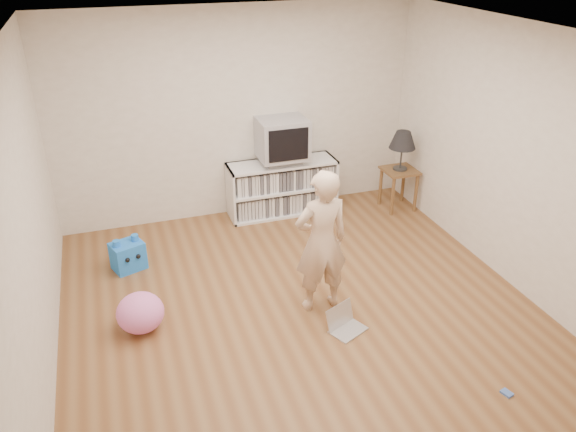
{
  "coord_description": "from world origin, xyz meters",
  "views": [
    {
      "loc": [
        -1.55,
        -4.3,
        3.32
      ],
      "look_at": [
        0.03,
        0.4,
        0.79
      ],
      "focal_mm": 35.0,
      "sensor_mm": 36.0,
      "label": 1
    }
  ],
  "objects_px": {
    "media_unit": "(282,187)",
    "plush_blue": "(128,255)",
    "table_lamp": "(403,141)",
    "person": "(321,242)",
    "dvd_deck": "(282,160)",
    "laptop": "(344,323)",
    "plush_pink": "(140,313)",
    "side_table": "(399,179)",
    "crt_tv": "(282,138)"
  },
  "relations": [
    {
      "from": "plush_pink",
      "to": "laptop",
      "type": "bearing_deg",
      "value": -18.39
    },
    {
      "from": "table_lamp",
      "to": "plush_blue",
      "type": "xyz_separation_m",
      "value": [
        -3.52,
        -0.42,
        -0.78
      ]
    },
    {
      "from": "person",
      "to": "media_unit",
      "type": "bearing_deg",
      "value": -99.3
    },
    {
      "from": "media_unit",
      "to": "plush_blue",
      "type": "height_order",
      "value": "media_unit"
    },
    {
      "from": "media_unit",
      "to": "crt_tv",
      "type": "height_order",
      "value": "crt_tv"
    },
    {
      "from": "dvd_deck",
      "to": "crt_tv",
      "type": "bearing_deg",
      "value": -90.0
    },
    {
      "from": "table_lamp",
      "to": "plush_pink",
      "type": "xyz_separation_m",
      "value": [
        -3.49,
        -1.54,
        -0.76
      ]
    },
    {
      "from": "table_lamp",
      "to": "plush_blue",
      "type": "relative_size",
      "value": 1.29
    },
    {
      "from": "table_lamp",
      "to": "person",
      "type": "xyz_separation_m",
      "value": [
        -1.79,
        -1.73,
        -0.22
      ]
    },
    {
      "from": "laptop",
      "to": "person",
      "type": "bearing_deg",
      "value": 77.19
    },
    {
      "from": "person",
      "to": "side_table",
      "type": "bearing_deg",
      "value": -137.32
    },
    {
      "from": "side_table",
      "to": "plush_pink",
      "type": "distance_m",
      "value": 3.83
    },
    {
      "from": "side_table",
      "to": "plush_blue",
      "type": "distance_m",
      "value": 3.55
    },
    {
      "from": "person",
      "to": "plush_pink",
      "type": "bearing_deg",
      "value": -7.51
    },
    {
      "from": "table_lamp",
      "to": "laptop",
      "type": "distance_m",
      "value": 2.87
    },
    {
      "from": "crt_tv",
      "to": "media_unit",
      "type": "bearing_deg",
      "value": 90.0
    },
    {
      "from": "media_unit",
      "to": "side_table",
      "type": "height_order",
      "value": "media_unit"
    },
    {
      "from": "crt_tv",
      "to": "table_lamp",
      "type": "xyz_separation_m",
      "value": [
        1.49,
        -0.37,
        -0.08
      ]
    },
    {
      "from": "plush_pink",
      "to": "person",
      "type": "bearing_deg",
      "value": -6.2
    },
    {
      "from": "dvd_deck",
      "to": "side_table",
      "type": "height_order",
      "value": "dvd_deck"
    },
    {
      "from": "side_table",
      "to": "person",
      "type": "height_order",
      "value": "person"
    },
    {
      "from": "person",
      "to": "plush_pink",
      "type": "height_order",
      "value": "person"
    },
    {
      "from": "crt_tv",
      "to": "dvd_deck",
      "type": "bearing_deg",
      "value": 90.0
    },
    {
      "from": "plush_blue",
      "to": "crt_tv",
      "type": "bearing_deg",
      "value": 1.64
    },
    {
      "from": "side_table",
      "to": "laptop",
      "type": "distance_m",
      "value": 2.76
    },
    {
      "from": "laptop",
      "to": "plush_blue",
      "type": "xyz_separation_m",
      "value": [
        -1.81,
        1.72,
        0.1
      ]
    },
    {
      "from": "person",
      "to": "plush_pink",
      "type": "relative_size",
      "value": 3.32
    },
    {
      "from": "dvd_deck",
      "to": "plush_pink",
      "type": "distance_m",
      "value": 2.82
    },
    {
      "from": "media_unit",
      "to": "person",
      "type": "height_order",
      "value": "person"
    },
    {
      "from": "plush_blue",
      "to": "plush_pink",
      "type": "distance_m",
      "value": 1.13
    },
    {
      "from": "laptop",
      "to": "plush_pink",
      "type": "distance_m",
      "value": 1.89
    },
    {
      "from": "dvd_deck",
      "to": "side_table",
      "type": "relative_size",
      "value": 0.82
    },
    {
      "from": "plush_blue",
      "to": "table_lamp",
      "type": "bearing_deg",
      "value": -12.76
    },
    {
      "from": "side_table",
      "to": "person",
      "type": "distance_m",
      "value": 2.51
    },
    {
      "from": "side_table",
      "to": "laptop",
      "type": "height_order",
      "value": "side_table"
    },
    {
      "from": "crt_tv",
      "to": "plush_blue",
      "type": "distance_m",
      "value": 2.34
    },
    {
      "from": "media_unit",
      "to": "laptop",
      "type": "xyz_separation_m",
      "value": [
        -0.21,
        -2.52,
        -0.29
      ]
    },
    {
      "from": "side_table",
      "to": "plush_pink",
      "type": "xyz_separation_m",
      "value": [
        -3.49,
        -1.54,
        -0.23
      ]
    },
    {
      "from": "table_lamp",
      "to": "person",
      "type": "height_order",
      "value": "person"
    },
    {
      "from": "dvd_deck",
      "to": "laptop",
      "type": "distance_m",
      "value": 2.6
    },
    {
      "from": "dvd_deck",
      "to": "plush_blue",
      "type": "distance_m",
      "value": 2.25
    },
    {
      "from": "media_unit",
      "to": "plush_blue",
      "type": "bearing_deg",
      "value": -158.35
    },
    {
      "from": "dvd_deck",
      "to": "plush_blue",
      "type": "height_order",
      "value": "dvd_deck"
    },
    {
      "from": "media_unit",
      "to": "dvd_deck",
      "type": "relative_size",
      "value": 3.11
    },
    {
      "from": "laptop",
      "to": "plush_pink",
      "type": "height_order",
      "value": "plush_pink"
    },
    {
      "from": "dvd_deck",
      "to": "person",
      "type": "distance_m",
      "value": 2.12
    },
    {
      "from": "media_unit",
      "to": "side_table",
      "type": "xyz_separation_m",
      "value": [
        1.49,
        -0.39,
        0.07
      ]
    },
    {
      "from": "side_table",
      "to": "media_unit",
      "type": "bearing_deg",
      "value": 165.52
    },
    {
      "from": "dvd_deck",
      "to": "media_unit",
      "type": "bearing_deg",
      "value": 90.0
    },
    {
      "from": "plush_pink",
      "to": "side_table",
      "type": "bearing_deg",
      "value": 23.84
    }
  ]
}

